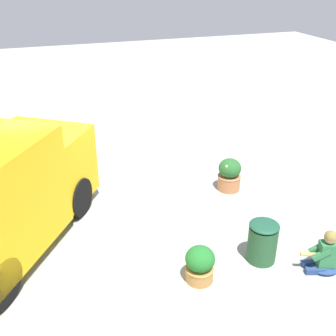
{
  "coord_description": "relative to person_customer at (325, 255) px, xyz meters",
  "views": [
    {
      "loc": [
        -0.58,
        -8.88,
        5.13
      ],
      "look_at": [
        1.89,
        -1.66,
        1.24
      ],
      "focal_mm": 43.95,
      "sensor_mm": 36.0,
      "label": 1
    }
  ],
  "objects": [
    {
      "name": "planter_flowering_far",
      "position": [
        -0.3,
        3.27,
        0.06
      ],
      "size": [
        0.57,
        0.57,
        0.82
      ],
      "color": "#BC7246",
      "rests_on": "ground_plane"
    },
    {
      "name": "plaza_bench",
      "position": [
        -4.91,
        7.57,
        0.03
      ],
      "size": [
        0.49,
        1.5,
        0.51
      ],
      "color": "olive",
      "rests_on": "ground_plane"
    },
    {
      "name": "planter_flowering_near",
      "position": [
        -2.25,
        0.49,
        0.01
      ],
      "size": [
        0.52,
        0.52,
        0.7
      ],
      "color": "#BB8041",
      "rests_on": "ground_plane"
    },
    {
      "name": "ground_plane",
      "position": [
        -4.04,
        4.2,
        -0.34
      ],
      "size": [
        40.0,
        40.0,
        0.0
      ],
      "primitive_type": "plane",
      "color": "#9FA59A"
    },
    {
      "name": "trash_bin",
      "position": [
        -0.93,
        0.64,
        0.08
      ],
      "size": [
        0.56,
        0.56,
        0.83
      ],
      "color": "#25532F",
      "rests_on": "ground_plane"
    },
    {
      "name": "person_customer",
      "position": [
        0.0,
        0.0,
        0.0
      ],
      "size": [
        0.78,
        0.58,
        0.86
      ],
      "color": "navy",
      "rests_on": "ground_plane"
    }
  ]
}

